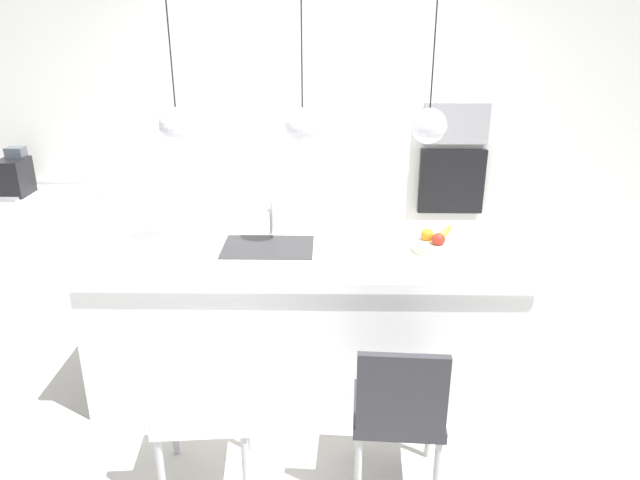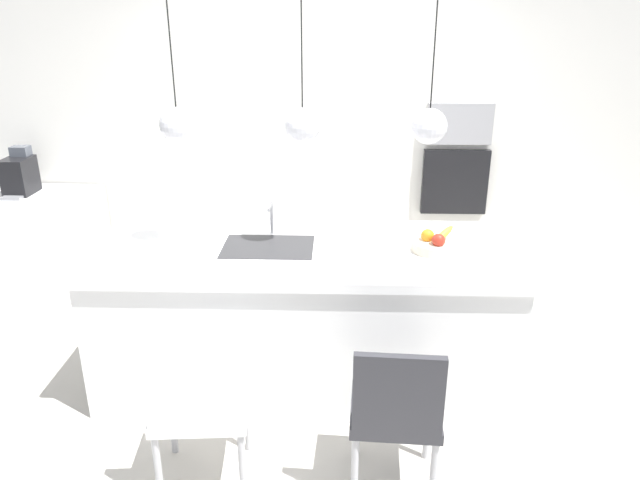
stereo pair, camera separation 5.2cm
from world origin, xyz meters
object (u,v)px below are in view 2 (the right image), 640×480
Objects in this scene: fruit_bowl at (435,244)px; microwave at (460,124)px; chair_middle at (396,409)px; coffee_machine at (20,175)px; chair_near at (200,406)px; oven at (455,182)px.

fruit_bowl is 0.53× the size of microwave.
fruit_bowl reaches higher than chair_middle.
chair_near is at bearing -49.06° from coffee_machine.
oven reaches higher than chair_middle.
coffee_machine is at bearing 157.86° from fruit_bowl.
microwave is at bearing 56.85° from chair_near.
fruit_bowl is at bearing -104.45° from oven.
microwave reaches higher than coffee_machine.
oven is at bearing 0.00° from microwave.
oven is 0.65× the size of chair_middle.
oven is at bearing 4.67° from coffee_machine.
chair_middle is at bearing -105.51° from microwave.
coffee_machine is 0.44× the size of chair_middle.
chair_near is (-1.26, -0.95, -0.49)m from fruit_bowl.
fruit_bowl is 0.75× the size of coffee_machine.
chair_middle is (0.96, -0.00, 0.00)m from chair_near.
fruit_bowl is 0.34× the size of chair_near.
oven reaches higher than fruit_bowl.
oven is at bearing 74.49° from chair_middle.
chair_middle is (-0.30, -0.96, -0.49)m from fruit_bowl.
chair_middle is at bearing -105.51° from oven.
oven is at bearing 56.85° from chair_near.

